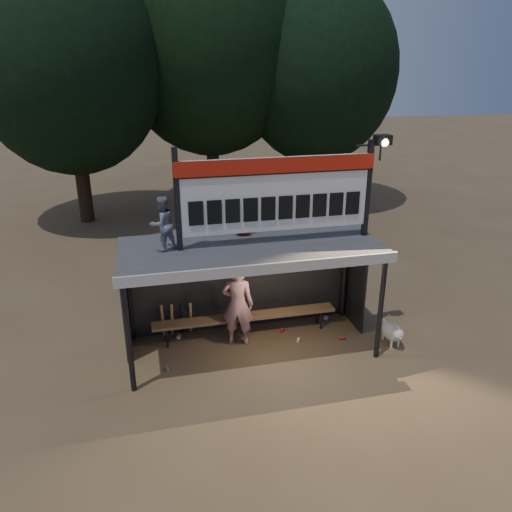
{
  "coord_description": "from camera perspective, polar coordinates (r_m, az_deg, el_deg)",
  "views": [
    {
      "loc": [
        -1.96,
        -8.78,
        5.65
      ],
      "look_at": [
        0.2,
        0.4,
        1.9
      ],
      "focal_mm": 35.0,
      "sensor_mm": 36.0,
      "label": 1
    }
  ],
  "objects": [
    {
      "name": "player",
      "position": [
        10.37,
        -2.1,
        -5.55
      ],
      "size": [
        0.77,
        0.63,
        1.82
      ],
      "primitive_type": "imported",
      "rotation": [
        0.0,
        0.0,
        2.8
      ],
      "color": "silver",
      "rests_on": "ground"
    },
    {
      "name": "bench",
      "position": [
        10.87,
        -1.22,
        -7.01
      ],
      "size": [
        4.0,
        0.35,
        0.48
      ],
      "color": "brown",
      "rests_on": "ground"
    },
    {
      "name": "dog",
      "position": [
        11.0,
        15.33,
        -8.4
      ],
      "size": [
        0.36,
        0.81,
        0.49
      ],
      "color": "beige",
      "rests_on": "ground"
    },
    {
      "name": "child_b",
      "position": [
        10.0,
        -1.53,
        4.76
      ],
      "size": [
        0.48,
        0.4,
        0.84
      ],
      "primitive_type": "imported",
      "rotation": [
        0.0,
        0.0,
        2.75
      ],
      "color": "maroon",
      "rests_on": "dugout_shelter"
    },
    {
      "name": "tree_left",
      "position": [
        18.89,
        -20.74,
        19.97
      ],
      "size": [
        6.46,
        6.46,
        9.27
      ],
      "color": "black",
      "rests_on": "ground"
    },
    {
      "name": "litter",
      "position": [
        10.92,
        1.37,
        -9.27
      ],
      "size": [
        3.84,
        1.33,
        0.08
      ],
      "color": "#A41C1C",
      "rests_on": "ground"
    },
    {
      "name": "ground",
      "position": [
        10.62,
        -0.56,
        -10.45
      ],
      "size": [
        80.0,
        80.0,
        0.0
      ],
      "primitive_type": "plane",
      "color": "brown",
      "rests_on": "ground"
    },
    {
      "name": "dugout_shelter",
      "position": [
        9.99,
        -0.91,
        -0.71
      ],
      "size": [
        5.1,
        2.08,
        2.32
      ],
      "color": "#39393C",
      "rests_on": "ground"
    },
    {
      "name": "scoreboard_assembly",
      "position": [
        9.42,
        2.71,
        7.36
      ],
      "size": [
        4.1,
        0.27,
        1.99
      ],
      "color": "black",
      "rests_on": "dugout_shelter"
    },
    {
      "name": "tree_mid",
      "position": [
        20.51,
        -5.37,
        23.02
      ],
      "size": [
        7.22,
        7.22,
        10.36
      ],
      "color": "#312315",
      "rests_on": "ground"
    },
    {
      "name": "tree_right",
      "position": [
        20.51,
        7.04,
        20.23
      ],
      "size": [
        6.08,
        6.08,
        8.72
      ],
      "color": "black",
      "rests_on": "ground"
    },
    {
      "name": "bats",
      "position": [
        10.94,
        -9.06,
        -7.12
      ],
      "size": [
        0.68,
        0.35,
        0.84
      ],
      "color": "olive",
      "rests_on": "ground"
    },
    {
      "name": "child_a",
      "position": [
        9.28,
        -10.65,
        3.64
      ],
      "size": [
        0.63,
        0.58,
        1.03
      ],
      "primitive_type": "imported",
      "rotation": [
        0.0,
        0.0,
        3.65
      ],
      "color": "gray",
      "rests_on": "dugout_shelter"
    }
  ]
}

